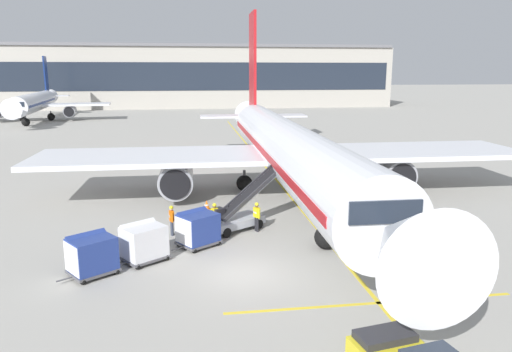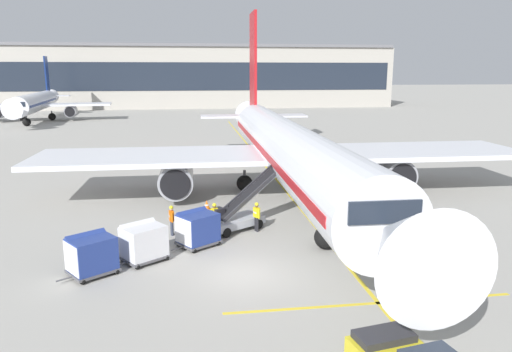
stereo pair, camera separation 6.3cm
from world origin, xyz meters
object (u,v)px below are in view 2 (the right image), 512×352
Objects in this scene: baggage_cart_second at (143,241)px; safety_cone_engine_keepout at (191,214)px; belt_loader at (238,214)px; baggage_cart_lead at (197,228)px; baggage_cart_third at (91,254)px; safety_cone_wingtip at (207,206)px; ground_crew_wingwalker at (257,215)px; distant_airplane at (36,103)px; ground_crew_marshaller at (210,225)px; ground_crew_by_loader at (172,218)px; ground_crew_by_carts at (215,216)px; parked_airplane at (284,147)px.

safety_cone_engine_keepout is (2.37, 6.69, -0.71)m from baggage_cart_second.
belt_loader is 3.47m from baggage_cart_lead.
baggage_cart_third is (-4.86, -3.06, 0.00)m from baggage_cart_lead.
baggage_cart_third is 11.06m from safety_cone_wingtip.
ground_crew_wingwalker is at bearing -29.48° from belt_loader.
safety_cone_engine_keepout is 0.02× the size of distant_airplane.
baggage_cart_third is 3.60× the size of safety_cone_wingtip.
distant_airplane is (-29.15, 63.86, 3.05)m from safety_cone_wingtip.
distant_airplane reaches higher than ground_crew_marshaller.
ground_crew_by_carts is (2.44, 0.17, 0.00)m from ground_crew_by_loader.
distant_airplane reaches higher than safety_cone_engine_keepout.
safety_cone_wingtip is (0.74, 6.45, -0.64)m from baggage_cart_lead.
distant_airplane is at bearing 112.00° from baggage_cart_lead.
baggage_cart_third is 1.54× the size of ground_crew_by_loader.
parked_airplane is 26.93× the size of ground_crew_by_carts.
baggage_cart_lead is 6.53m from safety_cone_wingtip.
ground_crew_by_loader is 4.86m from ground_crew_wingwalker.
ground_crew_by_loader is 2.34× the size of safety_cone_wingtip.
ground_crew_by_carts reaches higher than safety_cone_engine_keepout.
baggage_cart_third is 1.54× the size of ground_crew_wingwalker.
ground_crew_wingwalker is 75.50m from distant_airplane.
baggage_cart_lead is at bearing -116.28° from ground_crew_by_carts.
ground_crew_marshaller is at bearing -90.39° from safety_cone_wingtip.
baggage_cart_lead is 3.60× the size of safety_cone_wingtip.
baggage_cart_third is at bearing -138.86° from ground_crew_by_carts.
safety_cone_engine_keepout is at bearing -124.80° from safety_cone_wingtip.
ground_crew_wingwalker is (3.45, 1.91, -0.00)m from baggage_cart_lead.
parked_airplane is at bearing 52.33° from baggage_cart_second.
parked_airplane is at bearing 38.10° from safety_cone_engine_keepout.
ground_crew_by_loader is 73.58m from distant_airplane.
ground_crew_by_carts is (-5.76, -8.44, -2.53)m from parked_airplane.
ground_crew_marshaller is (-6.10, -10.09, -2.53)m from parked_airplane.
baggage_cart_second is at bearing -109.49° from safety_cone_engine_keepout.
ground_crew_marshaller is (-1.72, -2.05, 0.07)m from belt_loader.
ground_crew_by_carts is (1.03, 2.08, -0.00)m from baggage_cart_lead.
parked_airplane is 12.05m from ground_crew_marshaller.
ground_crew_by_loader is 1.00× the size of ground_crew_by_carts.
baggage_cart_lead and baggage_cart_third have the same top height.
distant_airplane reaches higher than baggage_cart_third.
belt_loader is at bearing 50.10° from ground_crew_marshaller.
belt_loader is 1.85× the size of baggage_cart_second.
ground_crew_marshaller is (0.70, 0.44, -0.00)m from baggage_cart_lead.
baggage_cart_lead reaches higher than ground_crew_by_carts.
parked_airplane reaches higher than baggage_cart_second.
ground_crew_by_carts is at bearing 41.14° from baggage_cart_third.
parked_airplane reaches higher than safety_cone_wingtip.
parked_airplane is 26.93× the size of ground_crew_marshaller.
baggage_cart_second is 4.41× the size of safety_cone_engine_keepout.
distant_airplane is (-29.44, 68.23, 2.41)m from ground_crew_by_carts.
ground_crew_marshaller is 3.12m from ground_crew_wingwalker.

